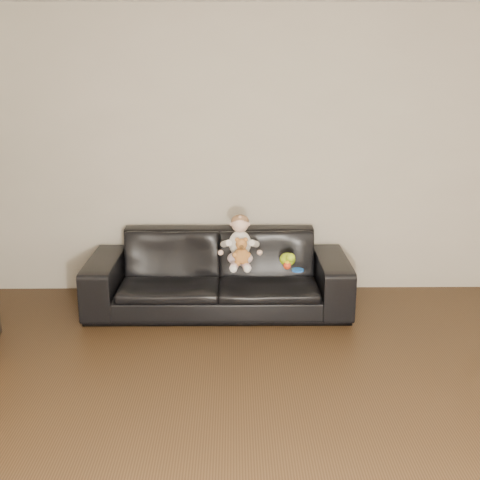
{
  "coord_description": "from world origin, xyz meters",
  "views": [
    {
      "loc": [
        -0.23,
        -2.74,
        2.03
      ],
      "look_at": [
        -0.18,
        2.14,
        0.65
      ],
      "focal_mm": 45.0,
      "sensor_mm": 36.0,
      "label": 1
    }
  ],
  "objects_px": {
    "sofa": "(218,272)",
    "baby": "(240,243)",
    "toy_blue_disc": "(298,270)",
    "teddy_bear": "(241,252)",
    "toy_green": "(287,259)",
    "toy_rattle": "(287,266)"
  },
  "relations": [
    {
      "from": "teddy_bear",
      "to": "toy_rattle",
      "type": "relative_size",
      "value": 3.49
    },
    {
      "from": "teddy_bear",
      "to": "toy_blue_disc",
      "type": "relative_size",
      "value": 2.29
    },
    {
      "from": "sofa",
      "to": "toy_rattle",
      "type": "distance_m",
      "value": 0.64
    },
    {
      "from": "toy_rattle",
      "to": "toy_blue_disc",
      "type": "relative_size",
      "value": 0.66
    },
    {
      "from": "toy_blue_disc",
      "to": "sofa",
      "type": "bearing_deg",
      "value": 157.39
    },
    {
      "from": "teddy_bear",
      "to": "toy_blue_disc",
      "type": "xyz_separation_m",
      "value": [
        0.47,
        -0.02,
        -0.15
      ]
    },
    {
      "from": "sofa",
      "to": "toy_blue_disc",
      "type": "height_order",
      "value": "sofa"
    },
    {
      "from": "teddy_bear",
      "to": "toy_green",
      "type": "xyz_separation_m",
      "value": [
        0.39,
        0.11,
        -0.11
      ]
    },
    {
      "from": "baby",
      "to": "toy_blue_disc",
      "type": "distance_m",
      "value": 0.54
    },
    {
      "from": "teddy_bear",
      "to": "toy_rattle",
      "type": "bearing_deg",
      "value": 2.51
    },
    {
      "from": "baby",
      "to": "teddy_bear",
      "type": "relative_size",
      "value": 1.89
    },
    {
      "from": "sofa",
      "to": "toy_rattle",
      "type": "bearing_deg",
      "value": -21.98
    },
    {
      "from": "sofa",
      "to": "toy_green",
      "type": "relative_size",
      "value": 14.04
    },
    {
      "from": "teddy_bear",
      "to": "sofa",
      "type": "bearing_deg",
      "value": 127.86
    },
    {
      "from": "sofa",
      "to": "baby",
      "type": "bearing_deg",
      "value": -32.42
    },
    {
      "from": "toy_blue_disc",
      "to": "baby",
      "type": "bearing_deg",
      "value": 161.85
    },
    {
      "from": "toy_green",
      "to": "toy_blue_disc",
      "type": "distance_m",
      "value": 0.16
    },
    {
      "from": "teddy_bear",
      "to": "toy_rattle",
      "type": "distance_m",
      "value": 0.4
    },
    {
      "from": "teddy_bear",
      "to": "toy_green",
      "type": "height_order",
      "value": "teddy_bear"
    },
    {
      "from": "sofa",
      "to": "toy_rattle",
      "type": "xyz_separation_m",
      "value": [
        0.58,
        -0.24,
        0.14
      ]
    },
    {
      "from": "sofa",
      "to": "toy_blue_disc",
      "type": "relative_size",
      "value": 22.42
    },
    {
      "from": "sofa",
      "to": "toy_rattle",
      "type": "relative_size",
      "value": 34.13
    }
  ]
}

